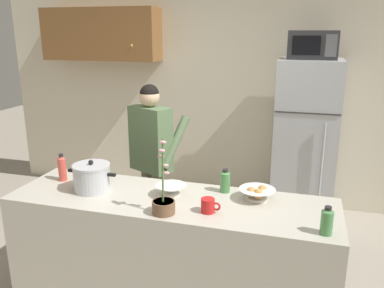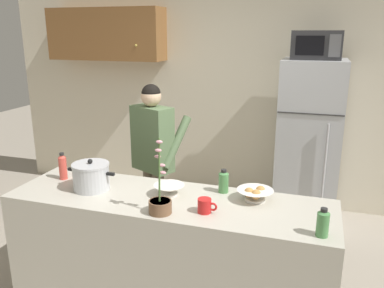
# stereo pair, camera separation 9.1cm
# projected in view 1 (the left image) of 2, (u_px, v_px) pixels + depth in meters

# --- Properties ---
(back_wall_unit) EXTENTS (6.00, 0.48, 2.60)m
(back_wall_unit) POSITION_uv_depth(u_px,v_px,m) (213.00, 87.00, 4.82)
(back_wall_unit) COLOR beige
(back_wall_unit) RESTS_ON ground
(kitchen_island) EXTENTS (2.32, 0.68, 0.92)m
(kitchen_island) POSITION_uv_depth(u_px,v_px,m) (171.00, 256.00, 2.92)
(kitchen_island) COLOR #BCB7A8
(kitchen_island) RESTS_ON ground
(refrigerator) EXTENTS (0.64, 0.68, 1.79)m
(refrigerator) POSITION_uv_depth(u_px,v_px,m) (305.00, 143.00, 4.27)
(refrigerator) COLOR #B7BABF
(refrigerator) RESTS_ON ground
(microwave) EXTENTS (0.48, 0.37, 0.28)m
(microwave) POSITION_uv_depth(u_px,v_px,m) (313.00, 45.00, 3.97)
(microwave) COLOR #2D2D30
(microwave) RESTS_ON refrigerator
(person_near_pot) EXTENTS (0.59, 0.55, 1.60)m
(person_near_pot) POSITION_uv_depth(u_px,v_px,m) (152.00, 148.00, 3.74)
(person_near_pot) COLOR #726656
(person_near_pot) RESTS_ON ground
(cooking_pot) EXTENTS (0.39, 0.27, 0.24)m
(cooking_pot) POSITION_uv_depth(u_px,v_px,m) (92.00, 177.00, 2.92)
(cooking_pot) COLOR silver
(cooking_pot) RESTS_ON kitchen_island
(coffee_mug) EXTENTS (0.13, 0.09, 0.10)m
(coffee_mug) POSITION_uv_depth(u_px,v_px,m) (208.00, 206.00, 2.57)
(coffee_mug) COLOR red
(coffee_mug) RESTS_ON kitchen_island
(bread_bowl) EXTENTS (0.26, 0.26, 0.10)m
(bread_bowl) POSITION_uv_depth(u_px,v_px,m) (257.00, 193.00, 2.76)
(bread_bowl) COLOR white
(bread_bowl) RESTS_ON kitchen_island
(empty_bowl) EXTENTS (0.22, 0.22, 0.08)m
(empty_bowl) POSITION_uv_depth(u_px,v_px,m) (171.00, 189.00, 2.83)
(empty_bowl) COLOR white
(empty_bowl) RESTS_ON kitchen_island
(bottle_near_edge) EXTENTS (0.07, 0.07, 0.18)m
(bottle_near_edge) POSITION_uv_depth(u_px,v_px,m) (225.00, 181.00, 2.89)
(bottle_near_edge) COLOR #4C8C4C
(bottle_near_edge) RESTS_ON kitchen_island
(bottle_mid_counter) EXTENTS (0.07, 0.07, 0.17)m
(bottle_mid_counter) POSITION_uv_depth(u_px,v_px,m) (327.00, 221.00, 2.28)
(bottle_mid_counter) COLOR #4C8C4C
(bottle_mid_counter) RESTS_ON kitchen_island
(bottle_far_corner) EXTENTS (0.06, 0.06, 0.22)m
(bottle_far_corner) POSITION_uv_depth(u_px,v_px,m) (62.00, 168.00, 3.11)
(bottle_far_corner) COLOR #D84C3F
(bottle_far_corner) RESTS_ON kitchen_island
(potted_orchid) EXTENTS (0.15, 0.15, 0.50)m
(potted_orchid) POSITION_uv_depth(u_px,v_px,m) (164.00, 203.00, 2.55)
(potted_orchid) COLOR brown
(potted_orchid) RESTS_ON kitchen_island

